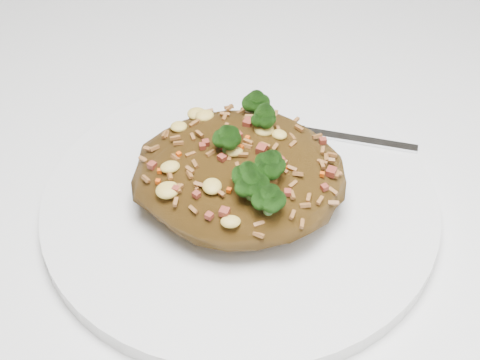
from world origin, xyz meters
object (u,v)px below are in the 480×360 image
(dining_table, at_px, (353,327))
(plate, at_px, (240,201))
(fried_rice, at_px, (241,166))
(fork, at_px, (329,135))

(dining_table, xyz_separation_m, plate, (-0.10, 0.04, 0.10))
(dining_table, bearing_deg, plate, 158.79)
(fried_rice, distance_m, fork, 0.11)
(dining_table, distance_m, fork, 0.16)
(dining_table, xyz_separation_m, fork, (-0.03, 0.12, 0.11))
(fried_rice, bearing_deg, plate, 141.64)
(fork, bearing_deg, plate, -122.91)
(dining_table, height_order, plate, plate)
(fried_rice, xyz_separation_m, fork, (0.07, 0.08, -0.03))
(fried_rice, bearing_deg, fork, 49.80)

